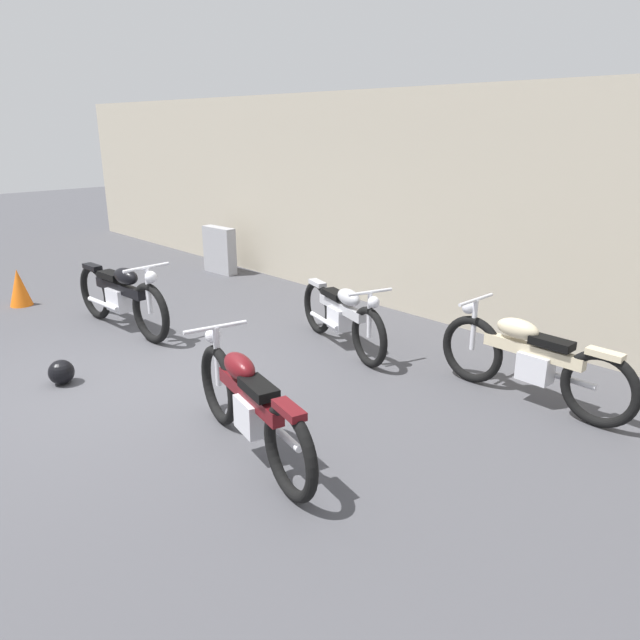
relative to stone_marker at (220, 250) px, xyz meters
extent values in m
plane|color=#47474C|center=(3.34, -3.46, -0.41)|extent=(40.00, 40.00, 0.00)
cube|color=#B2A893|center=(3.34, 0.67, 1.10)|extent=(18.00, 0.30, 3.03)
cube|color=#9E9EA3|center=(0.00, 0.00, 0.00)|extent=(0.72, 0.24, 0.83)
sphere|color=black|center=(2.92, -3.99, -0.28)|extent=(0.26, 0.26, 0.26)
cone|color=orange|center=(-0.33, -3.33, -0.14)|extent=(0.32, 0.32, 0.55)
torus|color=black|center=(4.74, -3.27, -0.05)|extent=(0.72, 0.25, 0.72)
torus|color=black|center=(6.04, -3.57, -0.05)|extent=(0.72, 0.25, 0.72)
cube|color=silver|center=(5.44, -3.43, -0.03)|extent=(0.35, 0.26, 0.28)
cube|color=#590F14|center=(5.39, -3.42, 0.12)|extent=(1.01, 0.32, 0.12)
ellipsoid|color=#590F14|center=(5.22, -3.38, 0.30)|extent=(0.47, 0.29, 0.20)
cube|color=black|center=(5.56, -3.46, 0.25)|extent=(0.42, 0.26, 0.08)
cube|color=#590F14|center=(6.04, -3.57, 0.28)|extent=(0.33, 0.19, 0.06)
cylinder|color=silver|center=(4.74, -3.27, 0.22)|extent=(0.06, 0.06, 0.54)
cylinder|color=silver|center=(4.74, -3.27, 0.49)|extent=(0.16, 0.57, 0.04)
sphere|color=silver|center=(4.66, -3.26, 0.39)|extent=(0.14, 0.14, 0.14)
cylinder|color=silver|center=(5.66, -3.36, -0.10)|extent=(0.69, 0.21, 0.06)
torus|color=black|center=(2.45, -2.70, -0.03)|extent=(0.76, 0.13, 0.76)
torus|color=black|center=(1.05, -2.77, -0.03)|extent=(0.76, 0.13, 0.76)
cube|color=silver|center=(1.70, -2.74, -0.01)|extent=(0.34, 0.22, 0.29)
cube|color=black|center=(1.75, -2.74, 0.15)|extent=(1.07, 0.16, 0.12)
ellipsoid|color=black|center=(1.94, -2.73, 0.34)|extent=(0.47, 0.23, 0.21)
cube|color=black|center=(1.57, -2.75, 0.29)|extent=(0.42, 0.21, 0.08)
cube|color=black|center=(1.05, -2.77, 0.32)|extent=(0.34, 0.14, 0.06)
cylinder|color=silver|center=(2.45, -2.70, 0.25)|extent=(0.06, 0.06, 0.57)
cylinder|color=silver|center=(2.45, -2.70, 0.54)|extent=(0.07, 0.60, 0.04)
sphere|color=silver|center=(2.54, -2.70, 0.43)|extent=(0.15, 0.15, 0.15)
cylinder|color=silver|center=(1.50, -2.87, -0.09)|extent=(0.73, 0.10, 0.06)
torus|color=black|center=(4.79, -1.33, -0.07)|extent=(0.68, 0.28, 0.68)
torus|color=black|center=(3.59, -0.97, -0.07)|extent=(0.68, 0.28, 0.68)
cube|color=silver|center=(4.15, -1.14, -0.05)|extent=(0.34, 0.26, 0.26)
cube|color=#ADADB2|center=(4.19, -1.15, 0.09)|extent=(0.94, 0.36, 0.11)
ellipsoid|color=#ADADB2|center=(4.35, -1.20, 0.26)|extent=(0.45, 0.30, 0.19)
cube|color=black|center=(4.03, -1.10, 0.22)|extent=(0.41, 0.27, 0.07)
cube|color=#ADADB2|center=(3.59, -0.97, 0.24)|extent=(0.32, 0.19, 0.06)
cylinder|color=silver|center=(4.79, -1.33, 0.18)|extent=(0.05, 0.05, 0.51)
cylinder|color=silver|center=(4.79, -1.33, 0.44)|extent=(0.19, 0.53, 0.03)
sphere|color=silver|center=(4.86, -1.36, 0.35)|extent=(0.13, 0.13, 0.13)
cylinder|color=silver|center=(3.94, -1.19, -0.12)|extent=(0.64, 0.24, 0.06)
torus|color=black|center=(5.80, -0.87, -0.06)|extent=(0.71, 0.10, 0.71)
torus|color=black|center=(7.11, -0.90, -0.06)|extent=(0.71, 0.10, 0.71)
cube|color=silver|center=(6.51, -0.89, -0.04)|extent=(0.32, 0.20, 0.27)
cube|color=beige|center=(6.46, -0.89, 0.12)|extent=(1.00, 0.12, 0.12)
ellipsoid|color=beige|center=(6.28, -0.88, 0.29)|extent=(0.43, 0.20, 0.19)
cube|color=black|center=(6.63, -0.89, 0.24)|extent=(0.39, 0.18, 0.08)
cube|color=beige|center=(7.11, -0.90, 0.27)|extent=(0.31, 0.12, 0.06)
cylinder|color=silver|center=(5.80, -0.87, 0.21)|extent=(0.05, 0.05, 0.53)
cylinder|color=silver|center=(5.80, -0.87, 0.48)|extent=(0.05, 0.56, 0.03)
sphere|color=silver|center=(5.73, -0.87, 0.38)|extent=(0.14, 0.14, 0.14)
cylinder|color=silver|center=(6.70, -0.78, -0.11)|extent=(0.68, 0.07, 0.06)
camera|label=1|loc=(8.83, -5.94, 2.15)|focal=33.13mm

